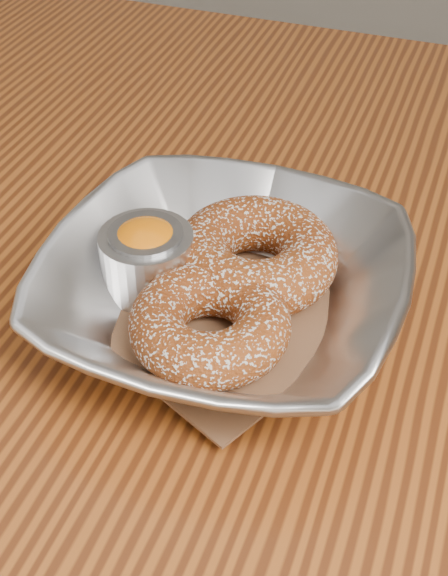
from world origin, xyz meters
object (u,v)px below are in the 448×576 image
(serving_bowl, at_px, (224,292))
(ramekin, at_px, (147,257))
(table, at_px, (164,344))
(donut_back, at_px, (255,255))
(donut_front, at_px, (210,324))

(serving_bowl, xyz_separation_m, ramekin, (-0.05, 0.01, 0.01))
(table, distance_m, donut_back, 0.15)
(donut_back, relative_size, donut_front, 1.11)
(serving_bowl, xyz_separation_m, donut_back, (0.01, 0.04, 0.00))
(donut_back, distance_m, ramekin, 0.07)
(donut_back, bearing_deg, ramekin, -154.83)
(serving_bowl, bearing_deg, donut_front, -86.92)
(table, bearing_deg, serving_bowl, -40.59)
(ramekin, bearing_deg, table, 108.99)
(donut_back, bearing_deg, table, 163.63)
(serving_bowl, height_order, donut_front, serving_bowl)
(donut_back, bearing_deg, donut_front, -94.76)
(table, xyz_separation_m, serving_bowl, (0.07, -0.06, 0.13))
(serving_bowl, relative_size, ramekin, 3.70)
(serving_bowl, relative_size, donut_front, 2.31)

